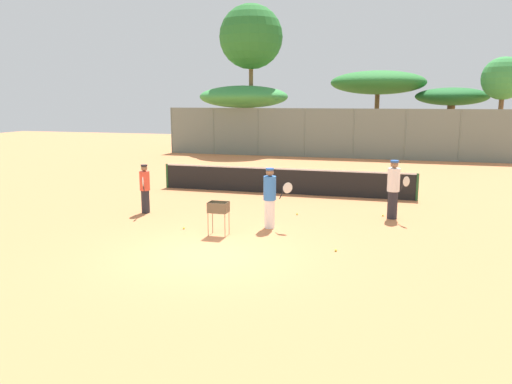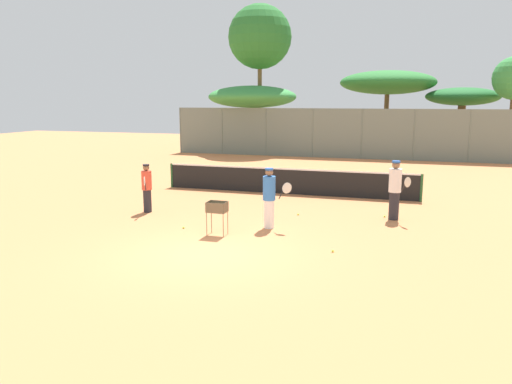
% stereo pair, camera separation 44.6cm
% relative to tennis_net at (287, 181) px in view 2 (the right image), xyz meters
% --- Properties ---
extents(ground_plane, '(80.00, 80.00, 0.00)m').
position_rel_tennis_net_xyz_m(ground_plane, '(0.00, -8.46, -0.56)').
color(ground_plane, '#D37F4C').
extents(tennis_net, '(10.66, 0.10, 1.07)m').
position_rel_tennis_net_xyz_m(tennis_net, '(0.00, 0.00, 0.00)').
color(tennis_net, '#26592D').
rests_on(tennis_net, ground_plane).
extents(back_fence, '(22.90, 0.08, 3.27)m').
position_rel_tennis_net_xyz_m(back_fence, '(0.00, 13.47, 1.08)').
color(back_fence, slate).
rests_on(back_fence, ground_plane).
extents(tree_0, '(4.61, 4.61, 10.63)m').
position_rel_tennis_net_xyz_m(tree_0, '(-6.18, 16.19, 7.73)').
color(tree_0, brown).
rests_on(tree_0, ground_plane).
extents(tree_2, '(5.09, 5.09, 4.69)m').
position_rel_tennis_net_xyz_m(tree_2, '(8.03, 18.95, 3.42)').
color(tree_2, brown).
rests_on(tree_2, ground_plane).
extents(tree_3, '(6.42, 6.42, 4.84)m').
position_rel_tennis_net_xyz_m(tree_3, '(-6.51, 15.45, 3.45)').
color(tree_3, brown).
rests_on(tree_3, ground_plane).
extents(tree_4, '(7.00, 7.00, 5.95)m').
position_rel_tennis_net_xyz_m(tree_4, '(2.81, 19.22, 4.50)').
color(tree_4, brown).
rests_on(tree_4, ground_plane).
extents(player_white_outfit, '(0.73, 0.77, 1.93)m').
position_rel_tennis_net_xyz_m(player_white_outfit, '(4.40, -3.28, 0.44)').
color(player_white_outfit, '#26262D').
rests_on(player_white_outfit, ground_plane).
extents(player_red_cap, '(0.47, 0.85, 1.67)m').
position_rel_tennis_net_xyz_m(player_red_cap, '(-3.80, -4.75, 0.31)').
color(player_red_cap, '#26262D').
rests_on(player_red_cap, ground_plane).
extents(player_yellow_shirt, '(0.94, 0.38, 1.84)m').
position_rel_tennis_net_xyz_m(player_yellow_shirt, '(0.83, -5.56, 0.40)').
color(player_yellow_shirt, white).
rests_on(player_yellow_shirt, ground_plane).
extents(ball_cart, '(0.56, 0.41, 0.98)m').
position_rel_tennis_net_xyz_m(ball_cart, '(-0.37, -6.77, 0.19)').
color(ball_cart, brown).
rests_on(ball_cart, ground_plane).
extents(tennis_ball_0, '(0.07, 0.07, 0.07)m').
position_rel_tennis_net_xyz_m(tennis_ball_0, '(4.11, -3.06, -0.53)').
color(tennis_ball_0, '#D1E54C').
rests_on(tennis_ball_0, ground_plane).
extents(tennis_ball_1, '(0.07, 0.07, 0.07)m').
position_rel_tennis_net_xyz_m(tennis_ball_1, '(-1.63, -6.42, -0.53)').
color(tennis_ball_1, '#D1E54C').
rests_on(tennis_ball_1, ground_plane).
extents(tennis_ball_2, '(0.07, 0.07, 0.07)m').
position_rel_tennis_net_xyz_m(tennis_ball_2, '(1.30, -3.63, -0.53)').
color(tennis_ball_2, '#D1E54C').
rests_on(tennis_ball_2, ground_plane).
extents(tennis_ball_3, '(0.07, 0.07, 0.07)m').
position_rel_tennis_net_xyz_m(tennis_ball_3, '(3.07, -7.42, -0.53)').
color(tennis_ball_3, '#D1E54C').
rests_on(tennis_ball_3, ground_plane).
extents(parked_car, '(4.20, 1.70, 1.60)m').
position_rel_tennis_net_xyz_m(parked_car, '(-0.99, 17.90, 0.10)').
color(parked_car, '#B2B7BC').
rests_on(parked_car, ground_plane).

